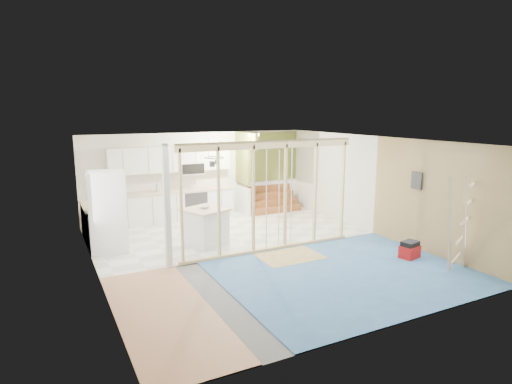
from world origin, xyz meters
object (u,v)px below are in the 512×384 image
island (205,227)px  ladder (459,223)px  toolbox (410,250)px  fridge (108,212)px

island → ladder: size_ratio=0.60×
ladder → toolbox: bearing=84.4°
island → toolbox: island is taller
toolbox → ladder: 1.32m
fridge → island: fridge is taller
fridge → ladder: 7.62m
fridge → toolbox: fridge is taller
toolbox → ladder: ladder is taller
fridge → island: size_ratio=1.56×
island → ladder: 5.63m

